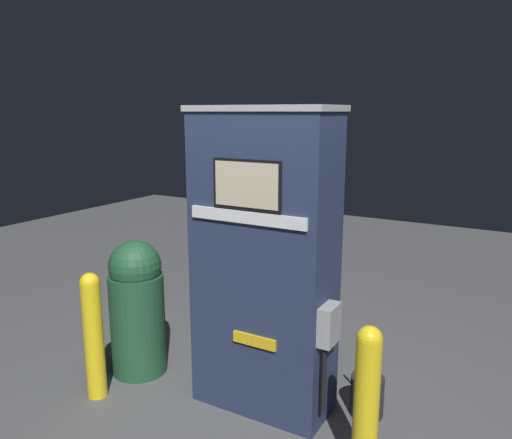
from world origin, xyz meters
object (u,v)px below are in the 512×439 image
Objects in this scene: safety_bollard_far at (93,332)px; squeegee_bucket at (367,395)px; safety_bollard at (367,398)px; gas_pump at (264,263)px; trash_bin at (137,306)px.

safety_bollard_far is 2.03m from squeegee_bucket.
gas_pump is at bearing 158.20° from safety_bollard.
safety_bollard_far is at bearing -92.55° from trash_bin.
safety_bollard_far reaches higher than squeegee_bucket.
squeegee_bucket is at bearing 10.61° from trash_bin.
gas_pump reaches higher than safety_bollard_far.
trash_bin is at bearing 87.45° from safety_bollard_far.
gas_pump is 1.23m from trash_bin.
trash_bin is (-1.98, 0.25, 0.07)m from safety_bollard.
safety_bollard is at bearing 5.59° from safety_bollard_far.
trash_bin is 1.89m from squeegee_bucket.
gas_pump is at bearing -161.06° from squeegee_bucket.
gas_pump is at bearing 5.14° from trash_bin.
safety_bollard is 0.70m from squeegee_bucket.
safety_bollard is 0.96× the size of safety_bollard_far.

